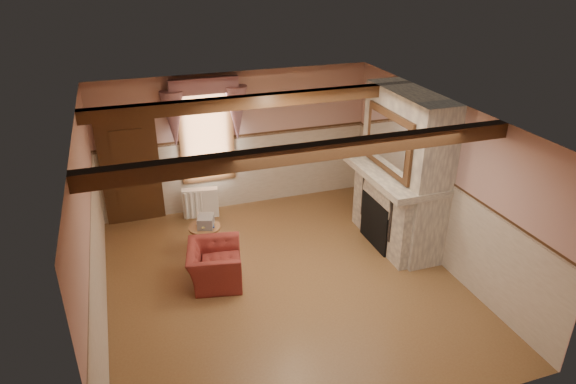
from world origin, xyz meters
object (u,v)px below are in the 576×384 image
object	(u,v)px
side_table	(206,240)
oil_lamp	(387,157)
bowl	(401,173)
mantel_clock	(379,153)
armchair	(215,264)
radiator	(201,203)

from	to	relation	value
side_table	oil_lamp	size ratio (longest dim) A/B	1.98
side_table	bowl	size ratio (longest dim) A/B	1.70
mantel_clock	armchair	bearing A→B (deg)	-166.18
armchair	side_table	size ratio (longest dim) A/B	1.74
radiator	mantel_clock	xyz separation A→B (m)	(3.10, -1.50, 1.22)
radiator	oil_lamp	distance (m)	3.79
armchair	mantel_clock	distance (m)	3.58
armchair	oil_lamp	size ratio (longest dim) A/B	3.45
bowl	side_table	bearing A→B (deg)	165.11
radiator	mantel_clock	world-z (taller)	mantel_clock
armchair	oil_lamp	distance (m)	3.55
bowl	oil_lamp	distance (m)	0.54
mantel_clock	oil_lamp	bearing A→B (deg)	-90.00
radiator	armchair	bearing A→B (deg)	-84.15
bowl	mantel_clock	xyz separation A→B (m)	(0.00, 0.81, 0.06)
bowl	oil_lamp	bearing A→B (deg)	90.00
radiator	bowl	xyz separation A→B (m)	(3.10, -2.31, 1.16)
side_table	radiator	distance (m)	1.45
side_table	mantel_clock	bearing A→B (deg)	-1.02
radiator	mantel_clock	bearing A→B (deg)	-15.58
bowl	armchair	bearing A→B (deg)	179.93
oil_lamp	mantel_clock	bearing A→B (deg)	90.00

